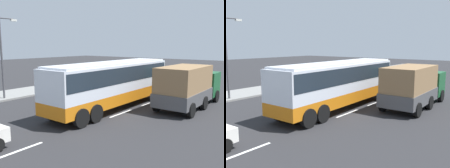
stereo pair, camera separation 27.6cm
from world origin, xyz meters
TOP-DOWN VIEW (x-y plane):
  - ground_plane at (0.00, 0.00)m, footprint 120.00×120.00m
  - sidewalk_curb at (0.00, 9.37)m, footprint 80.00×4.00m
  - lane_centreline at (-2.02, -2.14)m, footprint 39.07×0.16m
  - coach_bus at (-0.62, -0.85)m, footprint 11.48×2.84m
  - cargo_truck at (3.06, -4.96)m, footprint 7.30×2.73m
  - car_red_compact at (8.05, 3.01)m, footprint 4.81×1.92m
  - pedestrian_at_crossing at (9.49, 8.75)m, footprint 0.32×0.32m
  - street_lamp at (-3.85, 8.01)m, footprint 1.57×0.24m

SIDE VIEW (x-z plane):
  - ground_plane at x=0.00m, z-range 0.00..0.00m
  - lane_centreline at x=-2.02m, z-range 0.00..0.01m
  - sidewalk_curb at x=0.00m, z-range 0.00..0.15m
  - car_red_compact at x=8.05m, z-range 0.05..1.48m
  - pedestrian_at_crossing at x=9.49m, z-range 0.27..1.92m
  - cargo_truck at x=3.06m, z-range 0.10..3.17m
  - coach_bus at x=-0.62m, z-range 0.41..3.75m
  - street_lamp at x=-3.85m, z-range 0.64..7.30m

